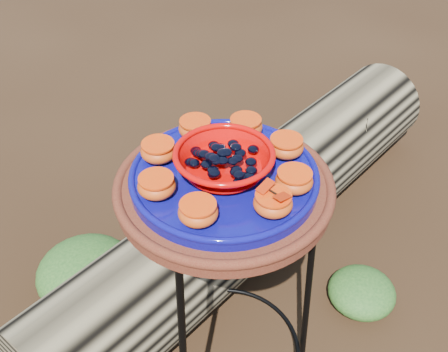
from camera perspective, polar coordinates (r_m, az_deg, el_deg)
plant_stand at (r=1.41m, az=0.01°, el=-12.73°), size 0.44×0.44×0.70m
terracotta_saucer at (r=1.14m, az=0.01°, el=-1.39°), size 0.44×0.44×0.04m
cobalt_plate at (r=1.12m, az=0.01°, el=-0.23°), size 0.37×0.37×0.02m
red_bowl at (r=1.09m, az=0.01°, el=1.32°), size 0.19×0.19×0.05m
glass_gems at (r=1.07m, az=0.01°, el=2.94°), size 0.15×0.15×0.02m
orange_half_0 at (r=1.02m, az=4.99°, el=-2.78°), size 0.07×0.07×0.04m
orange_half_1 at (r=1.07m, az=7.14°, el=-0.48°), size 0.07×0.07×0.04m
orange_half_2 at (r=1.15m, az=6.32°, el=2.97°), size 0.07×0.07×0.04m
orange_half_3 at (r=1.21m, az=2.21°, el=5.03°), size 0.07×0.07×0.04m
orange_half_4 at (r=1.20m, az=-2.93°, el=4.86°), size 0.07×0.07×0.04m
orange_half_5 at (r=1.14m, az=-6.68°, el=2.52°), size 0.07×0.07×0.04m
orange_half_6 at (r=1.06m, az=-6.86°, el=-1.01°), size 0.07×0.07×0.04m
orange_half_7 at (r=1.00m, az=-2.65°, el=-3.70°), size 0.07×0.07×0.04m
butterfly at (r=1.00m, az=5.08°, el=-1.67°), size 0.08×0.06×0.01m
driftwood_log at (r=1.92m, az=3.13°, el=-2.93°), size 1.84×0.88×0.33m
foliage_right at (r=1.86m, az=13.84°, el=-11.31°), size 0.21×0.21×0.11m
foliage_back at (r=1.88m, az=-13.84°, el=-9.38°), size 0.32×0.32×0.16m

